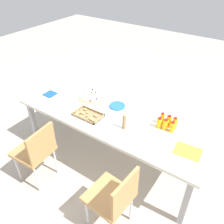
% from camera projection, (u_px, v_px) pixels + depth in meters
% --- Properties ---
extents(ground_plane, '(12.00, 12.00, 0.00)m').
position_uv_depth(ground_plane, '(113.00, 156.00, 3.25)').
color(ground_plane, '#B2A899').
extents(party_table, '(2.39, 0.92, 0.75)m').
position_uv_depth(party_table, '(114.00, 117.00, 2.85)').
color(party_table, silver).
rests_on(party_table, ground_plane).
extents(chair_far_right, '(0.43, 0.43, 0.83)m').
position_uv_depth(chair_far_right, '(37.00, 150.00, 2.66)').
color(chair_far_right, '#B7844C').
rests_on(chair_far_right, ground_plane).
extents(chair_far_left, '(0.43, 0.43, 0.83)m').
position_uv_depth(chair_far_left, '(115.00, 197.00, 2.16)').
color(chair_far_left, '#B7844C').
rests_on(chair_far_left, ground_plane).
extents(juice_bottle_0, '(0.06, 0.06, 0.14)m').
position_uv_depth(juice_bottle_0, '(175.00, 123.00, 2.55)').
color(juice_bottle_0, '#FAAE14').
rests_on(juice_bottle_0, party_table).
extents(juice_bottle_1, '(0.06, 0.06, 0.15)m').
position_uv_depth(juice_bottle_1, '(169.00, 121.00, 2.58)').
color(juice_bottle_1, '#F9AC14').
rests_on(juice_bottle_1, party_table).
extents(juice_bottle_2, '(0.05, 0.05, 0.15)m').
position_uv_depth(juice_bottle_2, '(162.00, 119.00, 2.62)').
color(juice_bottle_2, '#F8AD14').
rests_on(juice_bottle_2, party_table).
extents(juice_bottle_3, '(0.06, 0.06, 0.14)m').
position_uv_depth(juice_bottle_3, '(172.00, 127.00, 2.51)').
color(juice_bottle_3, '#FAAB14').
rests_on(juice_bottle_3, party_table).
extents(juice_bottle_4, '(0.06, 0.06, 0.14)m').
position_uv_depth(juice_bottle_4, '(165.00, 125.00, 2.54)').
color(juice_bottle_4, '#F9AE14').
rests_on(juice_bottle_4, party_table).
extents(juice_bottle_5, '(0.06, 0.06, 0.13)m').
position_uv_depth(juice_bottle_5, '(159.00, 123.00, 2.57)').
color(juice_bottle_5, '#F9AD14').
rests_on(juice_bottle_5, party_table).
extents(fruit_pizza, '(0.36, 0.36, 0.05)m').
position_uv_depth(fruit_pizza, '(92.00, 96.00, 3.13)').
color(fruit_pizza, tan).
rests_on(fruit_pizza, party_table).
extents(snack_tray, '(0.34, 0.22, 0.04)m').
position_uv_depth(snack_tray, '(87.00, 115.00, 2.76)').
color(snack_tray, olive).
rests_on(snack_tray, party_table).
extents(plate_stack, '(0.20, 0.20, 0.02)m').
position_uv_depth(plate_stack, '(117.00, 106.00, 2.93)').
color(plate_stack, blue).
rests_on(plate_stack, party_table).
extents(napkin_stack, '(0.15, 0.15, 0.01)m').
position_uv_depth(napkin_stack, '(50.00, 94.00, 3.17)').
color(napkin_stack, '#194CA5').
rests_on(napkin_stack, party_table).
extents(cardboard_tube, '(0.04, 0.04, 0.19)m').
position_uv_depth(cardboard_tube, '(124.00, 122.00, 2.53)').
color(cardboard_tube, '#9E7A56').
rests_on(cardboard_tube, party_table).
extents(paper_folder, '(0.28, 0.22, 0.01)m').
position_uv_depth(paper_folder, '(188.00, 151.00, 2.29)').
color(paper_folder, yellow).
rests_on(paper_folder, party_table).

